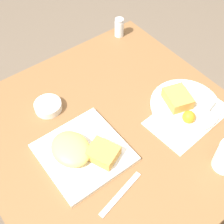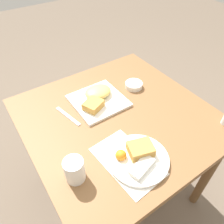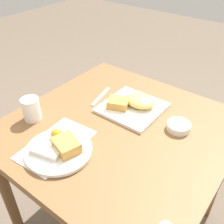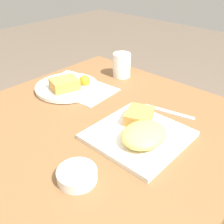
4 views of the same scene
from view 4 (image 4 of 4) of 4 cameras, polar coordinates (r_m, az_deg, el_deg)
name	(u,v)px [view 4 (image 4 of 4)]	position (r m, az deg, el deg)	size (l,w,h in m)	color
dining_table	(99,145)	(0.87, -2.87, -7.14)	(0.86, 0.86, 0.70)	brown
menu_card	(78,87)	(1.04, -7.33, 5.36)	(0.19, 0.30, 0.00)	silver
plate_square_near	(140,132)	(0.75, 6.21, -4.42)	(0.25, 0.25, 0.06)	white
plate_oval_far	(67,85)	(1.03, -9.68, 5.79)	(0.24, 0.24, 0.05)	white
sauce_ramekin	(77,175)	(0.63, -7.61, -13.41)	(0.09, 0.09, 0.03)	white
butter_knife	(169,112)	(0.89, 12.26, 0.01)	(0.05, 0.17, 0.00)	silver
coffee_mug	(122,65)	(1.12, 2.14, 10.17)	(0.07, 0.07, 0.10)	white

